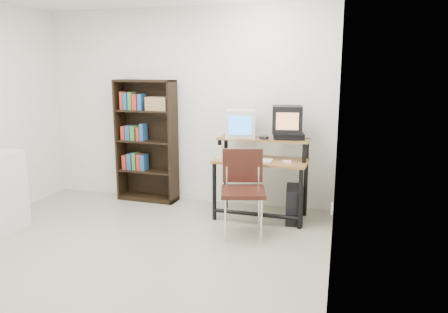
% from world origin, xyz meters
% --- Properties ---
extents(floor, '(4.00, 4.00, 0.01)m').
position_xyz_m(floor, '(0.00, 0.00, -0.01)').
color(floor, '#ACA58E').
rests_on(floor, ground).
extents(back_wall, '(4.00, 0.01, 2.60)m').
position_xyz_m(back_wall, '(0.00, 2.00, 1.30)').
color(back_wall, white).
rests_on(back_wall, floor).
extents(right_wall, '(0.01, 4.00, 2.60)m').
position_xyz_m(right_wall, '(2.00, 0.00, 1.30)').
color(right_wall, white).
rests_on(right_wall, floor).
extents(computer_desk, '(1.14, 0.60, 0.98)m').
position_xyz_m(computer_desk, '(1.13, 1.52, 0.68)').
color(computer_desk, olive).
rests_on(computer_desk, floor).
extents(crt_monitor, '(0.43, 0.43, 0.34)m').
position_xyz_m(crt_monitor, '(0.84, 1.64, 1.14)').
color(crt_monitor, beige).
rests_on(crt_monitor, computer_desk).
extents(vcr, '(0.40, 0.33, 0.08)m').
position_xyz_m(vcr, '(1.44, 1.63, 1.01)').
color(vcr, black).
rests_on(vcr, computer_desk).
extents(crt_tv, '(0.39, 0.39, 0.33)m').
position_xyz_m(crt_tv, '(1.41, 1.62, 1.21)').
color(crt_tv, black).
rests_on(crt_tv, vcr).
extents(cd_spindle, '(0.13, 0.13, 0.05)m').
position_xyz_m(cd_spindle, '(1.15, 1.52, 0.99)').
color(cd_spindle, '#26262B').
rests_on(cd_spindle, computer_desk).
extents(keyboard, '(0.47, 0.21, 0.03)m').
position_xyz_m(keyboard, '(1.04, 1.39, 0.74)').
color(keyboard, beige).
rests_on(keyboard, computer_desk).
extents(mousepad, '(0.25, 0.22, 0.01)m').
position_xyz_m(mousepad, '(1.44, 1.42, 0.72)').
color(mousepad, black).
rests_on(mousepad, computer_desk).
extents(mouse, '(0.11, 0.08, 0.03)m').
position_xyz_m(mouse, '(1.45, 1.42, 0.74)').
color(mouse, white).
rests_on(mouse, mousepad).
extents(desk_speaker, '(0.08, 0.08, 0.17)m').
position_xyz_m(desk_speaker, '(0.62, 1.45, 0.80)').
color(desk_speaker, beige).
rests_on(desk_speaker, computer_desk).
extents(pc_tower, '(0.24, 0.47, 0.42)m').
position_xyz_m(pc_tower, '(1.54, 1.49, 0.21)').
color(pc_tower, black).
rests_on(pc_tower, floor).
extents(school_chair, '(0.57, 0.57, 0.94)m').
position_xyz_m(school_chair, '(1.03, 0.94, 0.58)').
color(school_chair, black).
rests_on(school_chair, floor).
extents(bookshelf, '(0.85, 0.33, 1.67)m').
position_xyz_m(bookshelf, '(-0.53, 1.85, 0.86)').
color(bookshelf, black).
rests_on(bookshelf, floor).
extents(wall_outlet, '(0.02, 0.08, 0.12)m').
position_xyz_m(wall_outlet, '(1.99, 1.15, 0.30)').
color(wall_outlet, beige).
rests_on(wall_outlet, right_wall).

